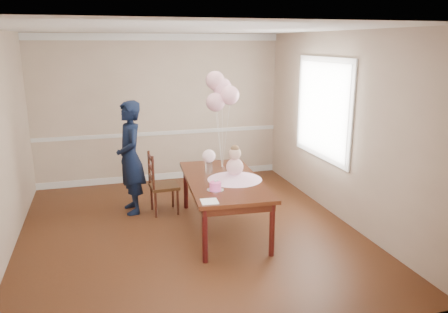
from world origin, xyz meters
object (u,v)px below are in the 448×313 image
birthday_cake (215,186)px  woman (130,158)px  dining_table_top (223,181)px  dining_chair_seat (164,186)px

birthday_cake → woman: woman is taller
woman → dining_table_top: bearing=41.2°
dining_chair_seat → woman: bearing=156.2°
dining_chair_seat → dining_table_top: bearing=-53.9°
dining_table_top → dining_chair_seat: size_ratio=4.78×
dining_table_top → dining_chair_seat: (-0.69, 0.85, -0.29)m
dining_table_top → woman: bearing=142.8°
birthday_cake → dining_chair_seat: bearing=110.0°
birthday_cake → dining_chair_seat: birthday_cake is taller
dining_table_top → woman: (-1.16, 1.03, 0.15)m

